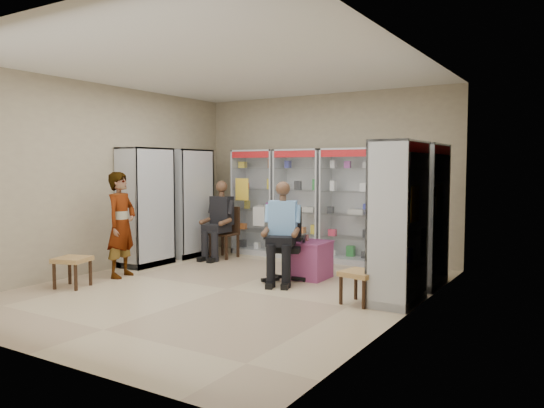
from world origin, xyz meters
The scene contains 18 objects.
floor centered at (0.00, 0.00, 0.00)m, with size 6.00×6.00×0.00m, color #C4AD88.
room_shell centered at (0.00, 0.00, 1.97)m, with size 5.02×6.02×3.01m.
cabinet_back_left centered at (-1.30, 2.73, 1.00)m, with size 0.90×0.50×2.00m, color #B1B3B9.
cabinet_back_mid centered at (-0.35, 2.73, 1.00)m, with size 0.90×0.50×2.00m, color silver.
cabinet_back_right centered at (0.60, 2.73, 1.00)m, with size 0.90×0.50×2.00m, color #ADAEB4.
cabinet_right_far centered at (2.23, 1.60, 1.00)m, with size 0.50×0.90×2.00m, color #B8BAC0.
cabinet_right_near centered at (2.23, 0.50, 1.00)m, with size 0.50×0.90×2.00m, color silver.
cabinet_left_far centered at (-2.23, 1.80, 1.00)m, with size 0.50×0.90×2.00m, color #AFB0B6.
cabinet_left_near centered at (-2.23, 0.70, 1.00)m, with size 0.50×0.90×2.00m, color #A4A6AB.
wooden_chair centered at (-1.55, 2.00, 0.47)m, with size 0.42×0.42×0.94m, color #312213.
seated_customer centered at (-1.55, 1.95, 0.67)m, with size 0.44×0.60×1.34m, color black, non-canonical shape.
office_chair centered at (0.42, 0.85, 0.54)m, with size 0.59×0.59×1.08m, color black.
seated_shopkeeper centered at (0.42, 0.80, 0.69)m, with size 0.45×0.63×1.38m, color #6AACD2, non-canonical shape.
pink_trunk centered at (0.61, 1.22, 0.28)m, with size 0.59×0.56×0.56m, color #BE4CA3.
tea_glass centered at (0.58, 1.23, 0.62)m, with size 0.07×0.07×0.11m, color #5C1207.
woven_stool_a centered at (1.86, 0.21, 0.20)m, with size 0.41×0.41×0.41m, color #B4844C.
woven_stool_b centered at (-1.90, -1.05, 0.21)m, with size 0.42×0.42×0.42m, color tan.
standing_man centered at (-1.85, -0.19, 0.80)m, with size 0.58×0.38×1.60m, color #98989B.
Camera 1 is at (4.30, -5.80, 1.68)m, focal length 35.00 mm.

